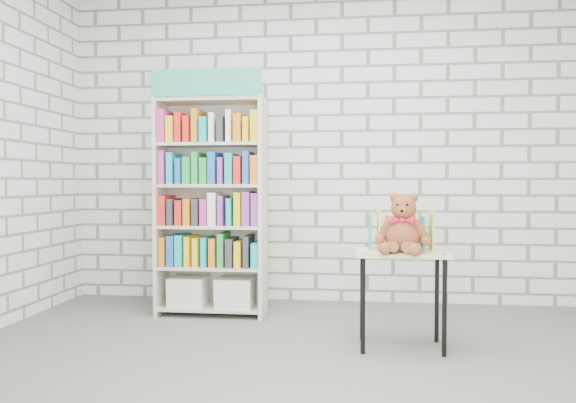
# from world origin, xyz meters

# --- Properties ---
(ground) EXTENTS (4.50, 4.50, 0.00)m
(ground) POSITION_xyz_m (0.00, 0.00, 0.00)
(ground) COLOR #4E5749
(ground) RESTS_ON ground
(room_shell) EXTENTS (4.52, 4.02, 2.81)m
(room_shell) POSITION_xyz_m (0.00, 0.00, 1.78)
(room_shell) COLOR silver
(room_shell) RESTS_ON ground
(bookshelf) EXTENTS (0.88, 0.34, 1.97)m
(bookshelf) POSITION_xyz_m (-0.80, 1.36, 0.90)
(bookshelf) COLOR beige
(bookshelf) RESTS_ON ground
(display_table) EXTENTS (0.59, 0.41, 0.64)m
(display_table) POSITION_xyz_m (0.65, 0.59, 0.55)
(display_table) COLOR #DABB82
(display_table) RESTS_ON ground
(table_books) EXTENTS (0.41, 0.18, 0.25)m
(table_books) POSITION_xyz_m (0.65, 0.68, 0.76)
(table_books) COLOR teal
(table_books) RESTS_ON display_table
(teddy_bear) EXTENTS (0.35, 0.33, 0.38)m
(teddy_bear) POSITION_xyz_m (0.65, 0.49, 0.79)
(teddy_bear) COLOR maroon
(teddy_bear) RESTS_ON display_table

